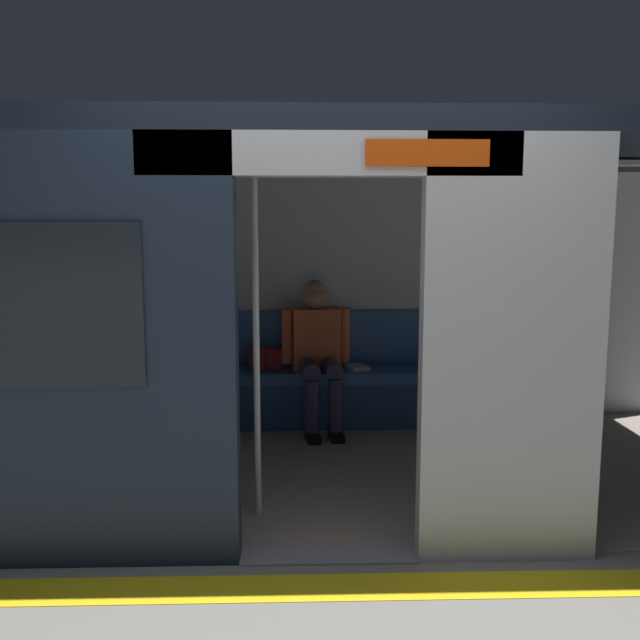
{
  "coord_description": "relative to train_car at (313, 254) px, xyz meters",
  "views": [
    {
      "loc": [
        0.14,
        3.26,
        1.66
      ],
      "look_at": [
        0.0,
        -1.27,
        1.01
      ],
      "focal_mm": 38.94,
      "sensor_mm": 36.0,
      "label": 1
    }
  ],
  "objects": [
    {
      "name": "grab_pole_door",
      "position": [
        0.33,
        0.7,
        -0.43
      ],
      "size": [
        0.04,
        0.04,
        2.05
      ],
      "primitive_type": "cylinder",
      "color": "silver",
      "rests_on": "ground_plane"
    },
    {
      "name": "book",
      "position": [
        -0.38,
        -1.08,
        -0.97
      ],
      "size": [
        0.21,
        0.25,
        0.03
      ],
      "primitive_type": "cube",
      "rotation": [
        0.0,
        0.0,
        0.28
      ],
      "color": "silver",
      "rests_on": "bench_seat"
    },
    {
      "name": "platform_edge_strip",
      "position": [
        -0.05,
        1.51,
        -1.45
      ],
      "size": [
        8.0,
        0.24,
        0.01
      ],
      "primitive_type": "cube",
      "color": "yellow",
      "rests_on": "ground_plane"
    },
    {
      "name": "train_car",
      "position": [
        0.0,
        0.0,
        0.0
      ],
      "size": [
        6.4,
        2.77,
        2.19
      ],
      "color": "#ADAFB5",
      "rests_on": "ground_plane"
    },
    {
      "name": "ground_plane",
      "position": [
        -0.05,
        1.21,
        -1.45
      ],
      "size": [
        60.0,
        60.0,
        0.0
      ],
      "primitive_type": "plane",
      "color": "gray"
    },
    {
      "name": "bench_seat",
      "position": [
        -0.05,
        -1.05,
        -1.1
      ],
      "size": [
        3.36,
        0.44,
        0.46
      ],
      "color": "#38609E",
      "rests_on": "ground_plane"
    },
    {
      "name": "person_seated",
      "position": [
        -0.05,
        -1.0,
        -0.77
      ],
      "size": [
        0.55,
        0.71,
        1.19
      ],
      "color": "#CC5933",
      "rests_on": "ground_plane"
    },
    {
      "name": "handbag",
      "position": [
        0.36,
        -1.1,
        -0.9
      ],
      "size": [
        0.26,
        0.15,
        0.17
      ],
      "color": "maroon",
      "rests_on": "bench_seat"
    }
  ]
}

